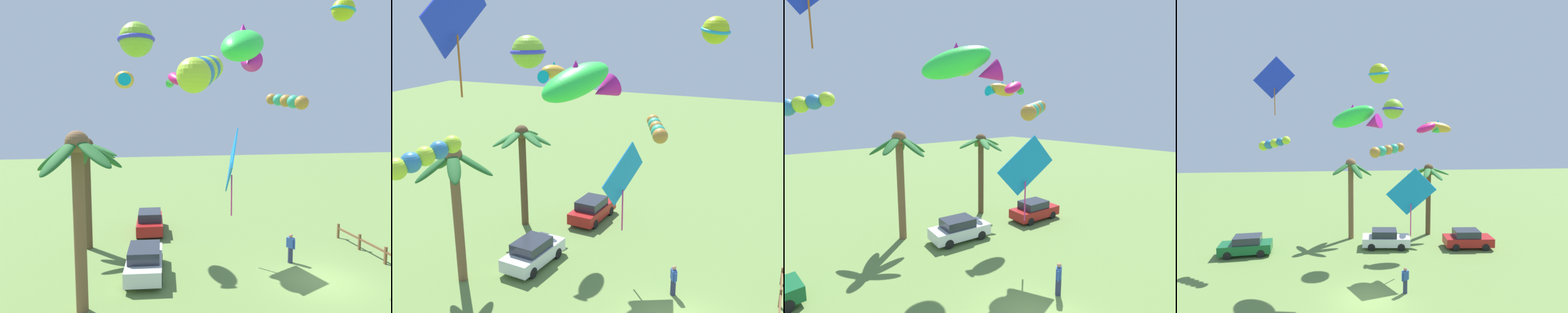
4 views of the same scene
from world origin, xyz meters
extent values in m
plane|color=olive|center=(0.00, 0.00, 0.00)|extent=(120.00, 120.00, 0.00)
cylinder|color=brown|center=(-0.64, 10.92, 3.40)|extent=(0.48, 0.48, 6.80)
ellipsoid|color=#236028|center=(0.29, 10.96, 6.30)|extent=(2.05, 0.72, 1.46)
ellipsoid|color=#236028|center=(-0.23, 11.74, 6.28)|extent=(1.46, 2.06, 1.51)
ellipsoid|color=#236028|center=(-1.44, 11.42, 6.32)|extent=(2.06, 1.61, 1.43)
ellipsoid|color=#236028|center=(-1.42, 10.27, 6.44)|extent=(2.04, 1.86, 1.21)
ellipsoid|color=#236028|center=(-0.21, 10.10, 6.29)|extent=(1.49, 2.07, 1.48)
sphere|color=brown|center=(-0.64, 10.92, 6.80)|extent=(0.91, 0.91, 0.91)
cylinder|color=brown|center=(6.58, 11.41, 3.11)|extent=(0.46, 0.46, 6.23)
ellipsoid|color=#2D7033|center=(7.55, 11.40, 5.97)|extent=(2.03, 0.60, 0.97)
ellipsoid|color=#2D7033|center=(6.99, 12.23, 5.86)|extent=(1.38, 2.01, 1.18)
ellipsoid|color=#2D7033|center=(6.05, 12.15, 5.86)|extent=(1.61, 1.92, 1.19)
ellipsoid|color=#2D7033|center=(5.62, 11.51, 5.98)|extent=(2.08, 0.80, 0.94)
ellipsoid|color=#2D7033|center=(6.20, 10.51, 5.98)|extent=(1.33, 2.09, 0.96)
ellipsoid|color=#2D7033|center=(6.99, 10.60, 5.83)|extent=(1.38, 1.99, 1.23)
sphere|color=brown|center=(6.58, 11.41, 6.23)|extent=(0.86, 0.86, 0.86)
cube|color=#A51919|center=(8.96, 7.61, 0.60)|extent=(4.02, 1.99, 0.70)
cube|color=#282D38|center=(8.82, 7.62, 1.23)|extent=(2.13, 1.64, 0.56)
cylinder|color=black|center=(10.23, 8.30, 0.30)|extent=(0.61, 0.22, 0.60)
cylinder|color=black|center=(10.11, 6.74, 0.30)|extent=(0.61, 0.22, 0.60)
cylinder|color=black|center=(7.82, 8.48, 0.30)|extent=(0.61, 0.22, 0.60)
cylinder|color=black|center=(7.70, 6.92, 0.30)|extent=(0.61, 0.22, 0.60)
cube|color=#145B2D|center=(-8.99, 7.76, 0.60)|extent=(4.04, 2.05, 0.70)
cube|color=#282D38|center=(-8.84, 7.77, 1.23)|extent=(2.16, 1.68, 0.56)
cylinder|color=black|center=(-10.12, 6.87, 0.30)|extent=(0.61, 0.23, 0.60)
cylinder|color=black|center=(-10.27, 8.43, 0.30)|extent=(0.61, 0.23, 0.60)
cylinder|color=black|center=(-7.71, 7.09, 0.30)|extent=(0.61, 0.23, 0.60)
cylinder|color=black|center=(-7.86, 8.65, 0.30)|extent=(0.61, 0.23, 0.60)
cube|color=silver|center=(2.18, 8.30, 0.60)|extent=(4.06, 2.10, 0.70)
cube|color=#282D38|center=(2.04, 8.31, 1.23)|extent=(2.17, 1.70, 0.56)
cylinder|color=black|center=(3.47, 8.95, 0.30)|extent=(0.62, 0.24, 0.60)
cylinder|color=black|center=(3.30, 7.39, 0.30)|extent=(0.62, 0.24, 0.60)
cylinder|color=black|center=(1.06, 9.20, 0.30)|extent=(0.62, 0.24, 0.60)
cylinder|color=black|center=(0.90, 7.65, 0.30)|extent=(0.62, 0.24, 0.60)
cylinder|color=#2D3351|center=(2.26, 0.52, 0.42)|extent=(0.26, 0.26, 0.84)
cube|color=#2D519E|center=(2.26, 0.52, 1.11)|extent=(0.44, 0.39, 0.54)
sphere|color=#A37556|center=(2.26, 0.52, 1.48)|extent=(0.21, 0.21, 0.21)
cylinder|color=#2D519E|center=(2.46, 0.63, 1.06)|extent=(0.09, 0.09, 0.52)
cylinder|color=#2D519E|center=(2.06, 0.40, 1.06)|extent=(0.09, 0.09, 0.52)
ellipsoid|color=#30ED49|center=(-0.69, 4.34, 10.66)|extent=(3.81, 3.17, 2.12)
cone|color=#C41A9E|center=(0.57, 3.59, 10.21)|extent=(1.65, 1.56, 1.30)
cone|color=#C41A9E|center=(-0.69, 4.34, 11.19)|extent=(0.89, 0.89, 0.67)
cube|color=#1D34DD|center=(-6.14, 5.80, 13.43)|extent=(2.94, 0.74, 2.85)
cylinder|color=#AB571F|center=(-6.14, 5.80, 11.76)|extent=(0.06, 0.06, 1.91)
sphere|color=#BF8336|center=(0.49, 1.05, 8.45)|extent=(0.66, 0.66, 0.66)
sphere|color=#35B591|center=(0.90, 1.25, 8.52)|extent=(0.63, 0.63, 0.63)
sphere|color=#BF8336|center=(1.31, 1.45, 8.58)|extent=(0.60, 0.60, 0.60)
sphere|color=#35B591|center=(1.72, 1.64, 8.64)|extent=(0.58, 0.58, 0.58)
sphere|color=#BF8336|center=(2.13, 1.84, 8.71)|extent=(0.55, 0.55, 0.55)
sphere|color=#B2E032|center=(-7.41, 7.64, 8.56)|extent=(0.74, 0.74, 0.74)
sphere|color=#2E77B7|center=(-6.95, 7.44, 8.67)|extent=(0.71, 0.71, 0.71)
sphere|color=#B2E032|center=(-6.49, 7.23, 8.78)|extent=(0.68, 0.68, 0.68)
sphere|color=#2E77B7|center=(-6.03, 7.03, 8.89)|extent=(0.65, 0.65, 0.65)
sphere|color=#B2E032|center=(-5.57, 6.82, 9.00)|extent=(0.62, 0.62, 0.62)
ellipsoid|color=gold|center=(6.72, 9.13, 10.01)|extent=(2.41, 1.17, 1.21)
cone|color=#0BB1D8|center=(5.69, 9.12, 9.83)|extent=(0.85, 0.74, 0.84)
cone|color=#0BB1D8|center=(6.72, 9.13, 10.38)|extent=(0.46, 0.46, 0.47)
sphere|color=#AACB1C|center=(0.49, -0.88, 12.72)|extent=(1.03, 1.03, 1.03)
torus|color=#22A3D3|center=(0.49, -0.88, 12.72)|extent=(1.57, 1.57, 0.33)
cube|color=#1287DD|center=(3.22, 3.55, 5.57)|extent=(3.32, 1.03, 3.37)
cylinder|color=#D62A88|center=(3.22, 3.55, 3.61)|extent=(0.07, 0.07, 2.24)
ellipsoid|color=#F11B7C|center=(4.93, 6.27, 9.94)|extent=(1.92, 1.26, 1.11)
cone|color=#3AD847|center=(5.64, 6.46, 9.69)|extent=(0.79, 0.69, 0.67)
cone|color=#3AD847|center=(4.93, 6.27, 10.21)|extent=(0.41, 0.41, 0.34)
sphere|color=#8FCE34|center=(2.75, 8.51, 11.47)|extent=(1.64, 1.64, 1.64)
torus|color=#3C3DE1|center=(2.75, 8.51, 11.47)|extent=(2.55, 2.55, 0.27)
camera|label=1|loc=(-14.69, 9.02, 7.62)|focal=32.27mm
camera|label=2|loc=(-18.40, -3.76, 13.41)|focal=44.08mm
camera|label=3|loc=(-8.60, -6.92, 8.58)|focal=27.13mm
camera|label=4|loc=(-1.56, -18.33, 9.79)|focal=30.38mm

